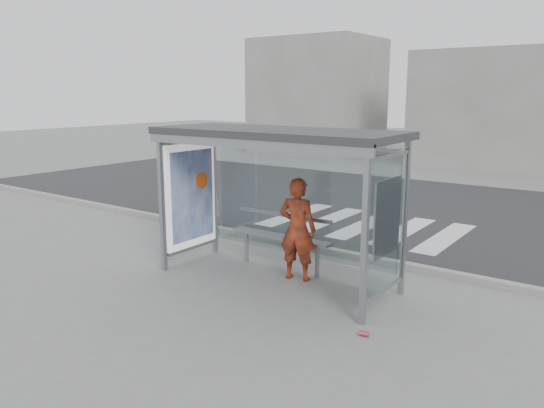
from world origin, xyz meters
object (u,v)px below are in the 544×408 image
(soda_can, at_px, (364,334))
(bench, at_px, (281,237))
(bus_shelter, at_px, (260,165))
(person, at_px, (298,229))

(soda_can, bearing_deg, bench, 147.05)
(bus_shelter, distance_m, bench, 1.47)
(bus_shelter, height_order, bench, bus_shelter)
(bus_shelter, bearing_deg, bench, 80.92)
(bus_shelter, relative_size, soda_can, 32.01)
(person, height_order, bench, person)
(bus_shelter, bearing_deg, person, 22.49)
(bus_shelter, height_order, soda_can, bus_shelter)
(bench, bearing_deg, soda_can, -32.95)
(person, bearing_deg, soda_can, 133.33)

